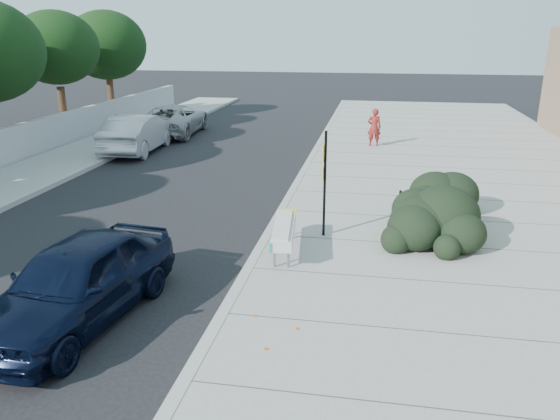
{
  "coord_description": "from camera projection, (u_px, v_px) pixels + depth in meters",
  "views": [
    {
      "loc": [
        2.54,
        -10.34,
        4.93
      ],
      "look_at": [
        0.43,
        1.44,
        1.0
      ],
      "focal_mm": 35.0,
      "sensor_mm": 36.0,
      "label": 1
    }
  ],
  "objects": [
    {
      "name": "ground",
      "position": [
        248.0,
        274.0,
        11.63
      ],
      "size": [
        120.0,
        120.0,
        0.0
      ],
      "primitive_type": "plane",
      "color": "black",
      "rests_on": "ground"
    },
    {
      "name": "sidewalk_near",
      "position": [
        483.0,
        212.0,
        15.35
      ],
      "size": [
        11.2,
        50.0,
        0.15
      ],
      "primitive_type": "cube",
      "color": "gray",
      "rests_on": "ground"
    },
    {
      "name": "sidewalk_far",
      "position": [
        1.0,
        187.0,
        17.88
      ],
      "size": [
        3.0,
        50.0,
        0.15
      ],
      "primitive_type": "cube",
      "color": "gray",
      "rests_on": "ground"
    },
    {
      "name": "curb_near",
      "position": [
        287.0,
        202.0,
        16.28
      ],
      "size": [
        0.22,
        50.0,
        0.17
      ],
      "primitive_type": "cube",
      "color": "#9E9E99",
      "rests_on": "ground"
    },
    {
      "name": "curb_far",
      "position": [
        43.0,
        189.0,
        17.62
      ],
      "size": [
        0.22,
        50.0,
        0.17
      ],
      "primitive_type": "cube",
      "color": "#9E9E99",
      "rests_on": "ground"
    },
    {
      "name": "tree_far_e",
      "position": [
        56.0,
        48.0,
        25.51
      ],
      "size": [
        4.0,
        4.0,
        5.9
      ],
      "color": "#332114",
      "rests_on": "ground"
    },
    {
      "name": "tree_far_f",
      "position": [
        106.0,
        45.0,
        30.19
      ],
      "size": [
        4.4,
        4.4,
        6.07
      ],
      "color": "#332114",
      "rests_on": "ground"
    },
    {
      "name": "bench",
      "position": [
        284.0,
        230.0,
        12.26
      ],
      "size": [
        0.68,
        2.28,
        0.67
      ],
      "rotation": [
        0.0,
        0.0,
        0.11
      ],
      "color": "gray",
      "rests_on": "sidewalk_near"
    },
    {
      "name": "bike_rack",
      "position": [
        402.0,
        205.0,
        14.16
      ],
      "size": [
        0.18,
        0.55,
        0.82
      ],
      "rotation": [
        0.0,
        0.0,
        0.26
      ],
      "color": "black",
      "rests_on": "sidewalk_near"
    },
    {
      "name": "sign_post",
      "position": [
        324.0,
        177.0,
        12.98
      ],
      "size": [
        0.09,
        0.3,
        2.58
      ],
      "rotation": [
        0.0,
        0.0,
        0.03
      ],
      "color": "black",
      "rests_on": "sidewalk_near"
    },
    {
      "name": "hedge",
      "position": [
        432.0,
        200.0,
        13.68
      ],
      "size": [
        2.37,
        4.17,
        1.5
      ],
      "primitive_type": "ellipsoid",
      "rotation": [
        0.0,
        0.0,
        -0.09
      ],
      "color": "black",
      "rests_on": "sidewalk_near"
    },
    {
      "name": "sedan_navy",
      "position": [
        77.0,
        282.0,
        9.55
      ],
      "size": [
        2.36,
        4.64,
        1.51
      ],
      "primitive_type": "imported",
      "rotation": [
        0.0,
        0.0,
        -0.13
      ],
      "color": "black",
      "rests_on": "ground"
    },
    {
      "name": "wagon_silver",
      "position": [
        138.0,
        133.0,
        23.24
      ],
      "size": [
        1.96,
        4.95,
        1.6
      ],
      "primitive_type": "imported",
      "rotation": [
        0.0,
        0.0,
        3.2
      ],
      "color": "#B7B8BC",
      "rests_on": "ground"
    },
    {
      "name": "suv_silver",
      "position": [
        174.0,
        119.0,
        27.23
      ],
      "size": [
        2.83,
        5.53,
        1.49
      ],
      "primitive_type": "imported",
      "rotation": [
        0.0,
        0.0,
        3.21
      ],
      "color": "#9FA2A4",
      "rests_on": "ground"
    },
    {
      "name": "pedestrian",
      "position": [
        374.0,
        127.0,
        23.65
      ],
      "size": [
        0.62,
        0.44,
        1.63
      ],
      "primitive_type": "imported",
      "rotation": [
        0.0,
        0.0,
        3.22
      ],
      "color": "maroon",
      "rests_on": "sidewalk_near"
    }
  ]
}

